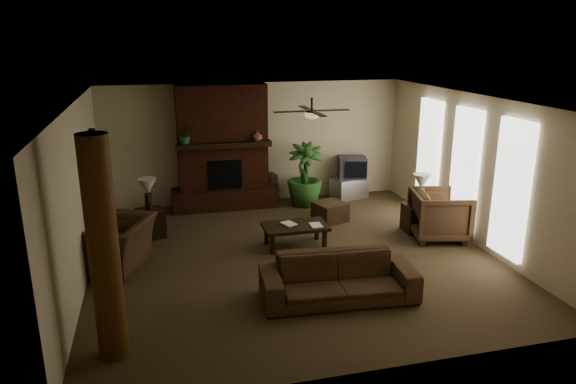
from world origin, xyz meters
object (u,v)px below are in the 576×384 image
object	(u,v)px
tv_stand	(349,188)
floor_vase	(271,186)
side_table_left	(151,223)
lamp_right	(422,184)
coffee_table	(295,228)
armchair_right	(440,213)
side_table_right	(417,218)
floor_plant	(305,188)
armchair_left	(113,237)
sofa	(339,271)
lamp_left	(148,188)
ottoman	(330,212)
log_column	(104,251)

from	to	relation	value
tv_stand	floor_vase	xyz separation A→B (m)	(-1.96, -0.00, 0.18)
side_table_left	lamp_right	distance (m)	5.41
coffee_table	lamp_right	distance (m)	2.71
floor_vase	armchair_right	bearing A→B (deg)	-47.52
floor_vase	side_table_right	bearing A→B (deg)	-45.31
tv_stand	floor_plant	xyz separation A→B (m)	(-1.21, -0.28, 0.16)
floor_vase	lamp_right	xyz separation A→B (m)	(2.51, -2.54, 0.57)
armchair_left	sofa	bearing A→B (deg)	80.80
armchair_right	floor_plant	xyz separation A→B (m)	(-1.96, 2.68, -0.12)
armchair_left	armchair_right	xyz separation A→B (m)	(6.07, -0.13, -0.04)
armchair_left	tv_stand	bearing A→B (deg)	140.02
lamp_left	armchair_right	bearing A→B (deg)	-14.70
coffee_table	side_table_left	distance (m)	2.89
lamp_right	side_table_left	bearing A→B (deg)	168.70
sofa	armchair_left	xyz separation A→B (m)	(-3.32, 2.01, 0.11)
armchair_right	coffee_table	xyz separation A→B (m)	(-2.84, 0.28, -0.15)
floor_vase	side_table_left	xyz separation A→B (m)	(-2.75, -1.49, -0.16)
armchair_right	floor_vase	distance (m)	4.03
side_table_left	side_table_right	bearing A→B (deg)	-10.99
ottoman	lamp_right	world-z (taller)	lamp_right
tv_stand	coffee_table	bearing A→B (deg)	-145.31
log_column	ottoman	world-z (taller)	log_column
tv_stand	floor_vase	world-z (taller)	floor_vase
ottoman	floor_plant	xyz separation A→B (m)	(-0.22, 1.19, 0.21)
armchair_left	side_table_left	distance (m)	1.51
side_table_left	lamp_left	xyz separation A→B (m)	(-0.01, -0.04, 0.73)
lamp_left	lamp_right	bearing A→B (deg)	-10.82
floor_plant	lamp_left	size ratio (longest dim) A/B	2.24
log_column	ottoman	size ratio (longest dim) A/B	4.67
sofa	tv_stand	xyz separation A→B (m)	(1.99, 4.84, -0.20)
coffee_table	lamp_left	xyz separation A→B (m)	(-2.63, 1.16, 0.63)
coffee_table	side_table_right	bearing A→B (deg)	4.11
lamp_right	side_table_right	bearing A→B (deg)	135.22
armchair_right	ottoman	size ratio (longest dim) A/B	1.76
armchair_left	lamp_left	world-z (taller)	lamp_left
sofa	ottoman	xyz separation A→B (m)	(1.00, 3.37, -0.25)
sofa	armchair_right	xyz separation A→B (m)	(2.74, 1.88, 0.07)
tv_stand	floor_plant	world-z (taller)	floor_plant
tv_stand	log_column	bearing A→B (deg)	-150.58
side_table_right	tv_stand	bearing A→B (deg)	101.56
ottoman	tv_stand	bearing A→B (deg)	56.23
floor_plant	side_table_left	xyz separation A→B (m)	(-3.50, -1.21, -0.13)
lamp_left	lamp_right	size ratio (longest dim) A/B	1.00
armchair_right	floor_vase	size ratio (longest dim) A/B	1.37
floor_vase	sofa	bearing A→B (deg)	-90.32
armchair_left	log_column	bearing A→B (deg)	24.57
ottoman	floor_vase	bearing A→B (deg)	123.49
side_table_right	floor_plant	bearing A→B (deg)	127.83
armchair_right	tv_stand	world-z (taller)	armchair_right
armchair_left	side_table_right	bearing A→B (deg)	115.22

